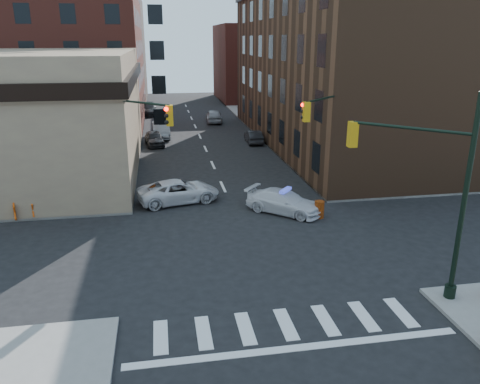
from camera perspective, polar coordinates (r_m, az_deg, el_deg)
name	(u,v)px	position (r m, az deg, el deg)	size (l,w,h in m)	color
ground	(250,246)	(23.50, 1.25, -6.64)	(140.00, 140.00, 0.00)	black
sidewalk_ne	(382,122)	(60.94, 16.95, 8.19)	(34.00, 54.50, 0.15)	gray
apartment_block	(28,19)	(62.62, -24.44, 18.65)	(25.00, 25.00, 24.00)	maroon
commercial_row_ne	(340,70)	(46.77, 12.07, 14.31)	(14.00, 34.00, 14.00)	#4D311F
filler_nw	(82,50)	(83.78, -18.72, 16.03)	(20.00, 18.00, 16.00)	#51463C
filler_ne	(266,63)	(81.07, 3.23, 15.46)	(16.00, 16.00, 12.00)	maroon
signal_pole_se	(435,184)	(19.20, 22.69, 0.86)	(5.40, 5.27, 8.00)	black
signal_pole_nw	(129,143)	(26.89, -13.33, 5.84)	(3.58, 3.67, 8.00)	black
signal_pole_ne	(329,136)	(28.64, 10.84, 6.75)	(3.67, 3.58, 8.00)	black
tree_ne_near	(274,104)	(48.76, 4.14, 10.65)	(3.00, 3.00, 4.85)	black
tree_ne_far	(258,95)	(56.50, 2.17, 11.72)	(3.00, 3.00, 4.85)	black
police_car	(284,202)	(27.81, 5.38, -1.20)	(1.88, 4.61, 1.34)	silver
pickup	(179,191)	(29.72, -7.48, 0.10)	(2.36, 5.12, 1.42)	silver
parked_car_wnear	(154,138)	(46.14, -10.40, 6.44)	(1.63, 4.06, 1.38)	black
parked_car_wfar	(161,130)	(49.70, -9.58, 7.46)	(1.70, 4.89, 1.61)	gray
parked_car_wdeep	(149,109)	(65.29, -11.09, 9.86)	(2.10, 5.16, 1.50)	black
parked_car_enear	(254,137)	(46.54, 1.66, 6.76)	(1.34, 3.85, 1.27)	black
parked_car_efar	(214,116)	(58.32, -3.21, 9.24)	(1.87, 4.66, 1.59)	#97999F
pedestrian_a	(113,184)	(30.92, -15.17, 0.97)	(0.65, 0.43, 1.79)	black
pedestrian_b	(79,191)	(30.45, -19.03, 0.13)	(0.77, 0.60, 1.58)	black
pedestrian_c	(61,196)	(29.20, -20.95, -0.46)	(1.15, 0.48, 1.96)	#1C232A
barrel_road	(319,209)	(27.34, 9.64, -2.11)	(0.56, 0.56, 1.00)	#D46809
barrel_bank	(152,193)	(30.23, -10.73, -0.13)	(0.59, 0.59, 1.06)	#D6490A
barricade_nw_a	(103,202)	(28.98, -16.39, -1.21)	(1.21, 0.61, 0.91)	#C76409
barricade_nw_b	(24,210)	(29.26, -24.84, -1.98)	(1.25, 0.63, 0.94)	red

